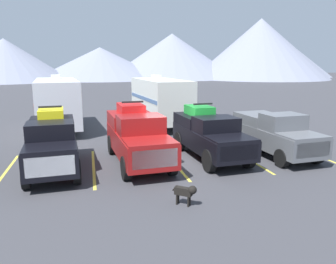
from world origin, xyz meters
name	(u,v)px	position (x,y,z in m)	size (l,w,h in m)	color
ground_plane	(173,162)	(0.00, 0.00, 0.00)	(240.00, 240.00, 0.00)	#38383D
pickup_truck_a	(52,142)	(-5.25, 0.03, 1.22)	(2.37, 5.42, 2.65)	black
pickup_truck_b	(137,135)	(-1.60, 0.36, 1.26)	(2.50, 5.94, 2.72)	maroon
pickup_truck_c	(209,133)	(1.87, 0.36, 1.17)	(2.44, 5.56, 2.53)	black
pickup_truck_d	(275,133)	(5.18, 0.05, 1.09)	(2.41, 5.36, 2.12)	#595B60
lot_stripe_a	(5,173)	(-7.18, -0.01, 0.00)	(0.12, 5.50, 0.01)	gold
lot_stripe_b	(94,167)	(-3.59, -0.01, 0.00)	(0.12, 5.50, 0.01)	gold
lot_stripe_c	(173,162)	(0.00, -0.01, 0.00)	(0.12, 5.50, 0.01)	gold
lot_stripe_d	(244,157)	(3.59, -0.01, 0.00)	(0.12, 5.50, 0.01)	gold
lot_stripe_e	(309,152)	(7.18, -0.01, 0.00)	(0.12, 5.50, 0.01)	gold
camper_trailer_a	(57,101)	(-5.73, 8.94, 1.95)	(3.35, 8.74, 3.69)	silver
camper_trailer_b	(161,99)	(1.31, 8.83, 1.92)	(3.29, 8.26, 3.63)	silver
dog	(187,192)	(-0.76, -4.76, 0.47)	(0.69, 0.60, 0.70)	black
mountain_ridge	(118,56)	(4.57, 78.97, 6.21)	(148.01, 48.75, 16.79)	gray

